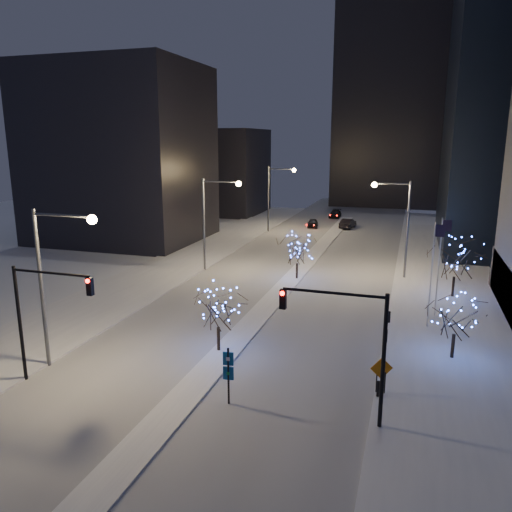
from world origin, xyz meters
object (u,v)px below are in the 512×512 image
at_px(traffic_signal_west, 40,306).
at_px(holiday_tree_plaza_far, 456,258).
at_px(street_lamp_w_mid, 213,212).
at_px(street_lamp_w_near, 54,268).
at_px(street_lamp_w_far, 275,190).
at_px(holiday_tree_median_near, 218,309).
at_px(construction_sign, 381,372).
at_px(holiday_tree_plaza_near, 456,315).
at_px(holiday_tree_median_far, 297,250).
at_px(wayfinding_sign, 228,370).
at_px(street_lamp_east, 399,216).
at_px(car_mid, 348,223).
at_px(car_near, 313,223).
at_px(traffic_signal_east, 352,335).
at_px(car_far, 335,214).

height_order(traffic_signal_west, holiday_tree_plaza_far, traffic_signal_west).
xyz_separation_m(street_lamp_w_mid, traffic_signal_west, (0.50, -27.00, -1.74)).
xyz_separation_m(street_lamp_w_near, street_lamp_w_far, (0.00, 50.00, 0.00)).
distance_m(street_lamp_w_near, holiday_tree_median_near, 10.48).
distance_m(traffic_signal_west, construction_sign, 19.55).
bearing_deg(traffic_signal_west, holiday_tree_plaza_near, 25.00).
bearing_deg(holiday_tree_median_far, holiday_tree_median_near, -93.00).
relative_size(traffic_signal_west, holiday_tree_plaza_near, 1.52).
bearing_deg(holiday_tree_median_near, holiday_tree_plaza_near, 13.10).
relative_size(traffic_signal_west, holiday_tree_plaza_far, 1.26).
xyz_separation_m(street_lamp_w_far, wayfinding_sign, (11.48, -51.00, -4.51)).
xyz_separation_m(street_lamp_east, car_mid, (-8.58, 28.75, -5.68)).
bearing_deg(holiday_tree_median_far, car_mid, 88.24).
height_order(street_lamp_w_near, street_lamp_w_far, same).
bearing_deg(car_near, holiday_tree_plaza_near, -76.29).
distance_m(street_lamp_w_mid, car_near, 31.81).
bearing_deg(holiday_tree_plaza_far, street_lamp_w_near, -136.97).
relative_size(holiday_tree_plaza_near, wayfinding_sign, 1.42).
xyz_separation_m(traffic_signal_east, construction_sign, (1.36, 3.47, -3.34)).
bearing_deg(street_lamp_east, holiday_tree_plaza_near, -77.31).
xyz_separation_m(street_lamp_w_mid, holiday_tree_plaza_far, (24.26, -2.35, -2.83)).
bearing_deg(street_lamp_east, street_lamp_w_far, 130.85).
bearing_deg(street_lamp_w_mid, wayfinding_sign, -66.17).
height_order(street_lamp_east, traffic_signal_west, street_lamp_east).
xyz_separation_m(car_near, car_far, (1.94, 11.55, 0.00)).
bearing_deg(car_far, holiday_tree_median_near, -89.14).
height_order(street_lamp_w_near, wayfinding_sign, street_lamp_w_near).
xyz_separation_m(traffic_signal_west, wayfinding_sign, (10.98, 1.00, -2.77)).
bearing_deg(holiday_tree_plaza_near, holiday_tree_plaza_far, 86.38).
bearing_deg(construction_sign, holiday_tree_plaza_far, 54.40).
relative_size(street_lamp_w_mid, car_near, 2.50).
height_order(street_lamp_w_mid, holiday_tree_median_near, street_lamp_w_mid).
bearing_deg(holiday_tree_median_near, holiday_tree_plaza_far, 47.81).
bearing_deg(street_lamp_east, holiday_tree_median_near, -114.89).
relative_size(holiday_tree_plaza_far, construction_sign, 2.63).
relative_size(street_lamp_w_mid, wayfinding_sign, 3.08).
height_order(car_far, holiday_tree_plaza_far, holiday_tree_plaza_far).
distance_m(traffic_signal_west, car_far, 69.86).
bearing_deg(car_near, holiday_tree_median_far, -89.43).
bearing_deg(street_lamp_east, holiday_tree_median_far, -158.79).
bearing_deg(street_lamp_w_mid, car_far, 80.96).
bearing_deg(car_far, street_lamp_w_near, -96.40).
bearing_deg(traffic_signal_east, traffic_signal_west, -176.71).
relative_size(street_lamp_w_far, street_lamp_east, 1.00).
bearing_deg(car_mid, holiday_tree_median_near, 96.49).
relative_size(car_near, holiday_tree_median_near, 0.89).
height_order(street_lamp_east, holiday_tree_plaza_far, street_lamp_east).
bearing_deg(traffic_signal_east, holiday_tree_plaza_near, 60.37).
bearing_deg(traffic_signal_east, construction_sign, 68.61).
distance_m(street_lamp_east, car_near, 31.84).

